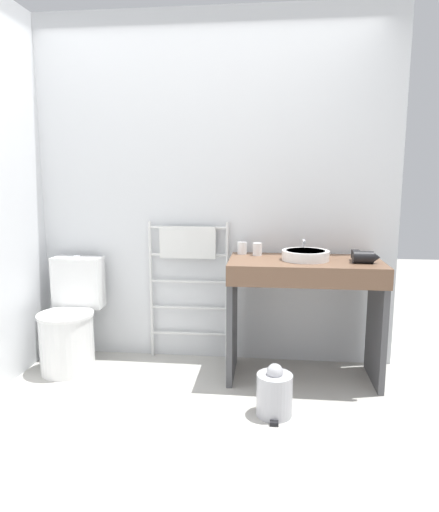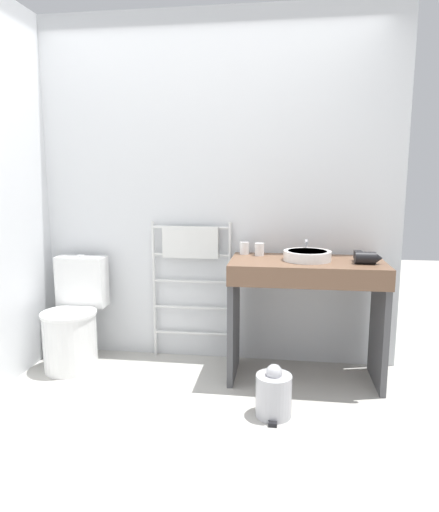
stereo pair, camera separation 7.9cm
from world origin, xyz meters
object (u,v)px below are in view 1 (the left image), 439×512
Objects in this scene: toilet at (70,326)px; sink_basin at (305,255)px; cup_near_wall at (242,248)px; towel_radiator at (188,260)px; cup_near_edge at (257,249)px; hair_dryer at (364,257)px; trash_bin at (274,393)px.

sink_basin is at bearing 0.37° from toilet.
sink_basin is 0.49m from cup_near_wall.
towel_radiator reaches higher than cup_near_wall.
towel_radiator is at bearing 163.02° from sink_basin.
cup_near_edge is (1.38, 0.16, 0.58)m from toilet.
trash_bin is at bearing -139.59° from hair_dryer.
toilet is 2.16m from hair_dryer.
hair_dryer is (0.38, -0.06, 0.01)m from sink_basin.
toilet is 8.99× the size of cup_near_edge.
hair_dryer is at bearing 40.41° from trash_bin.
cup_near_wall is at bearing 108.22° from trash_bin.
cup_near_edge is at bearing 155.57° from sink_basin.
towel_radiator is 0.44m from cup_near_wall.
sink_basin reaches higher than toilet.
towel_radiator is 0.91m from sink_basin.
toilet is 0.76× the size of towel_radiator.
toilet is 2.53× the size of trash_bin.
towel_radiator is at bearing 168.05° from cup_near_edge.
sink_basin is 0.37m from cup_near_edge.
trash_bin is at bearing -71.78° from cup_near_wall.
cup_near_wall is at bearing 9.57° from toilet.
hair_dryer is (0.82, -0.26, -0.00)m from cup_near_wall.
towel_radiator reaches higher than trash_bin.
cup_near_edge reaches higher than sink_basin.
trash_bin is (0.25, -0.75, -0.76)m from cup_near_wall.
cup_near_edge is at bearing -11.95° from towel_radiator.
sink_basin is 0.38m from hair_dryer.
cup_near_wall is 0.86m from hair_dryer.
toilet is 1.00m from towel_radiator.
toilet is 4.42× the size of hair_dryer.
cup_near_wall reaches higher than toilet.
toilet is 1.50m from cup_near_edge.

